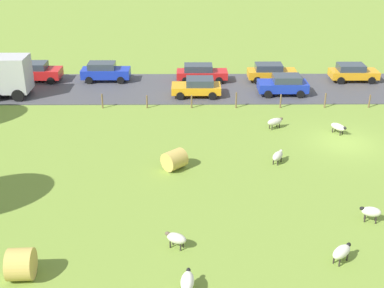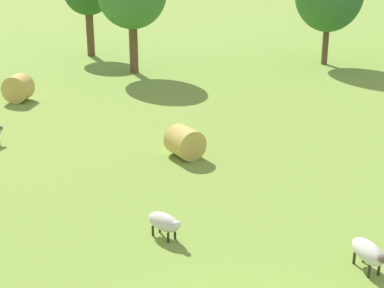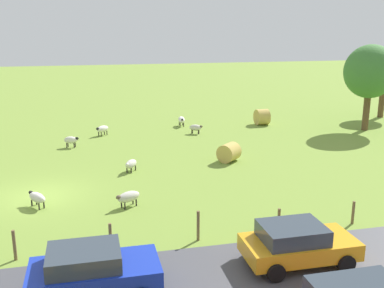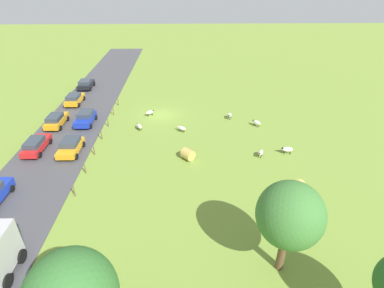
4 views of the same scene
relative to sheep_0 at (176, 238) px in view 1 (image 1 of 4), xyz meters
The scene contains 26 objects.
ground_plane 15.68m from the sheep_0, 43.76° to the right, with size 160.00×160.00×0.00m, color olive.
road_strip 25.03m from the sheep_0, 25.67° to the right, with size 8.00×80.00×0.06m, color #47474C.
sheep_0 is the anchor object (origin of this frame).
sheep_1 7.27m from the sheep_0, 98.55° to the right, with size 1.12×1.16×0.79m.
sheep_2 3.06m from the sheep_0, behind, with size 1.29×0.62×0.83m.
sheep_3 9.71m from the sheep_0, 77.63° to the right, with size 0.73×1.10×0.80m.
sheep_4 10.35m from the sheep_0, 35.03° to the right, with size 1.18×0.97×0.71m.
sheep_5 15.29m from the sheep_0, 25.52° to the right, with size 1.01×1.28×0.76m.
sheep_6 16.77m from the sheep_0, 39.94° to the right, with size 1.21×1.05×0.72m.
hay_bale_0 6.70m from the sheep_0, 107.70° to the left, with size 1.35×1.35×1.05m, color tan.
hay_bale_1 7.78m from the sheep_0, ahead, with size 1.16×1.16×1.21m, color tan.
fence_post_0 23.03m from the sheep_0, 39.04° to the right, with size 0.12×0.12×1.04m, color brown.
fence_post_1 21.04m from the sheep_0, 31.77° to the right, with size 0.12×0.12×1.17m, color brown.
fence_post_2 19.45m from the sheep_0, 23.16° to the right, with size 0.12×0.12×1.07m, color brown.
fence_post_3 18.38m from the sheep_0, 13.29° to the right, with size 0.12×0.12×1.25m, color brown.
fence_post_4 17.90m from the sheep_0, ahead, with size 0.12×0.12×1.02m, color brown.
fence_post_5 18.08m from the sheep_0, ahead, with size 0.12×0.12×1.03m, color brown.
fence_post_6 18.88m from the sheep_0, 18.71° to the left, with size 0.12×0.12×1.15m, color brown.
truck_0 25.16m from the sheep_0, 35.32° to the left, with size 2.66×4.69×3.31m.
car_0 28.69m from the sheep_0, 31.72° to the right, with size 2.08×4.15×1.52m.
car_1 20.56m from the sheep_0, ahead, with size 2.16×3.98×1.48m.
car_2 24.45m from the sheep_0, ahead, with size 1.94×4.46×1.51m.
car_3 25.48m from the sheep_0, 15.52° to the left, with size 1.93×4.23×1.67m.
car_4 27.72m from the sheep_0, 27.55° to the left, with size 2.20×4.07×1.66m.
car_5 25.68m from the sheep_0, 17.80° to the right, with size 1.99×4.25×1.54m.
car_6 22.50m from the sheep_0, 21.82° to the right, with size 2.14×4.03×1.60m.
Camera 1 is at (-30.52, 10.26, 14.07)m, focal length 47.98 mm.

